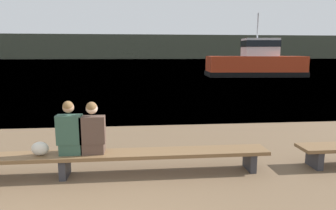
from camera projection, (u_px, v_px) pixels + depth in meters
name	position (u px, v px, depth m)	size (l,w,h in m)	color
water_surface	(136.00, 59.00, 126.86)	(240.00, 240.00, 0.00)	#386084
far_shoreline	(135.00, 47.00, 124.58)	(600.00, 12.00, 9.63)	#424738
bench_main	(64.00, 158.00, 5.42)	(7.55, 0.52, 0.43)	brown
person_left	(70.00, 132.00, 5.35)	(0.44, 0.36, 0.98)	#2D4C3D
person_right	(93.00, 131.00, 5.39)	(0.44, 0.36, 0.96)	#4C382D
shopping_bag	(40.00, 149.00, 5.33)	(0.30, 0.19, 0.25)	beige
tugboat_red	(255.00, 64.00, 29.45)	(9.62, 4.47, 6.05)	red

